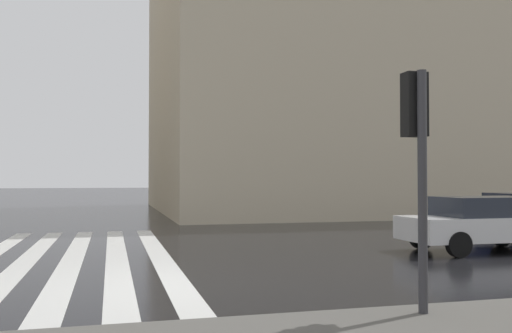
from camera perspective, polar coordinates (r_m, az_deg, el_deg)
ground_plane at (r=10.04m, az=-8.09°, el=-12.02°), size 220.00×220.00×0.00m
zebra_crossing at (r=13.94m, az=-18.35°, el=-8.92°), size 13.00×4.50×0.01m
haussmann_block_corner at (r=37.25m, az=13.68°, el=12.43°), size 19.02×29.18×21.81m
traffic_signal_post at (r=7.54m, az=16.28°, el=2.86°), size 0.44×0.30×3.13m
car_white at (r=15.45m, az=22.39°, el=-5.33°), size 1.85×4.10×1.41m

